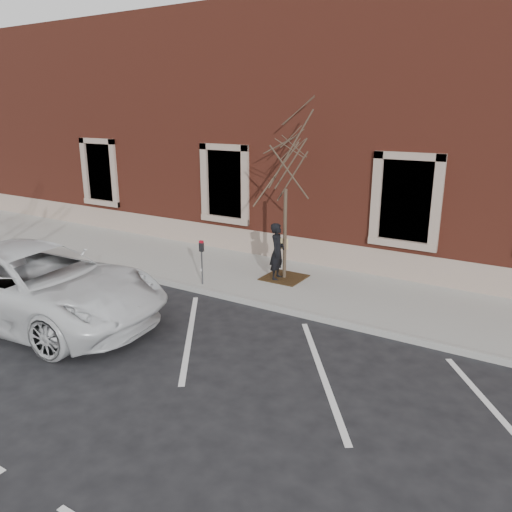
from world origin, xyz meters
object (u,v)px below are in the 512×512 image
Objects in this scene: parking_meter at (202,254)px; white_truck at (35,284)px; man at (277,252)px; sapling at (286,163)px.

parking_meter is 4.21m from white_truck.
man is 2.46m from sapling.
sapling reaches higher than white_truck.
parking_meter is 0.27× the size of sapling.
white_truck is at bearing -124.69° from sapling.
sapling is at bearing -45.36° from man.
sapling is 6.96m from white_truck.
man is 0.25× the size of white_truck.
man reaches higher than parking_meter.
parking_meter is (-1.54, -1.46, 0.05)m from man.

